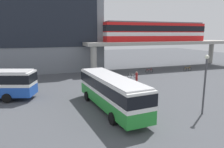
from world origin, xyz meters
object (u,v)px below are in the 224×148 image
object	(u,v)px
station_building	(27,25)
bicycle_red	(149,71)
bicycle_silver	(133,76)
train	(156,31)
pedestrian_waiting_near_stop	(137,78)
bicycle_orange	(187,69)
bus_main	(111,89)

from	to	relation	value
station_building	bicycle_red	xyz separation A→B (m)	(20.66, -10.72, -8.45)
bicycle_silver	train	bearing A→B (deg)	40.50
pedestrian_waiting_near_stop	bicycle_orange	bearing A→B (deg)	22.09
bus_main	station_building	bearing A→B (deg)	106.71
station_building	pedestrian_waiting_near_stop	distance (m)	24.01
bus_main	bicycle_red	xyz separation A→B (m)	(12.87, 15.24, -1.63)
bicycle_silver	bicycle_orange	xyz separation A→B (m)	(12.71, 2.23, 0.00)
bicycle_red	bus_main	bearing A→B (deg)	-130.19
bicycle_orange	pedestrian_waiting_near_stop	size ratio (longest dim) A/B	1.06
bicycle_orange	bicycle_red	bearing A→B (deg)	174.86
station_building	bicycle_orange	xyz separation A→B (m)	(28.64, -11.44, -8.45)
bicycle_red	bicycle_silver	bearing A→B (deg)	-148.11
bus_main	bicycle_orange	distance (m)	25.46
pedestrian_waiting_near_stop	bicycle_red	bearing A→B (deg)	47.73
bus_main	bicycle_silver	size ratio (longest dim) A/B	6.26
bus_main	bicycle_silver	bearing A→B (deg)	56.49
bicycle_silver	bicycle_red	xyz separation A→B (m)	(4.73, 2.94, 0.00)
bus_main	pedestrian_waiting_near_stop	xyz separation A→B (m)	(7.17, 8.97, -1.19)
bicycle_red	bicycle_orange	size ratio (longest dim) A/B	0.98
bus_main	bicycle_orange	size ratio (longest dim) A/B	6.26
station_building	bicycle_red	bearing A→B (deg)	-27.42
train	pedestrian_waiting_near_stop	world-z (taller)	train
train	bicycle_red	bearing A→B (deg)	-130.92
bicycle_orange	pedestrian_waiting_near_stop	world-z (taller)	pedestrian_waiting_near_stop
station_building	train	distance (m)	25.21
station_building	bus_main	xyz separation A→B (m)	(7.79, -25.96, -6.82)
train	bicycle_silver	world-z (taller)	train
bicycle_silver	pedestrian_waiting_near_stop	size ratio (longest dim) A/B	1.06
train	bicycle_silver	xyz separation A→B (m)	(-8.40, -7.17, -7.18)
bus_main	bicycle_orange	bearing A→B (deg)	34.85
station_building	bicycle_red	size ratio (longest dim) A/B	15.49
train	bicycle_red	size ratio (longest dim) A/B	12.40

